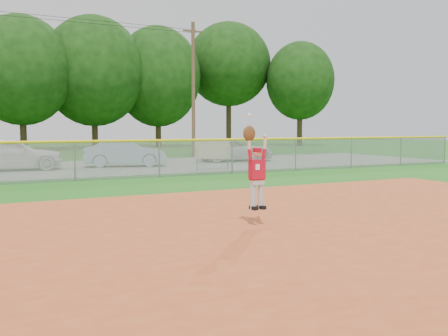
# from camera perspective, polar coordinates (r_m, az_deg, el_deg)

# --- Properties ---
(ground) EXTENTS (120.00, 120.00, 0.00)m
(ground) POSITION_cam_1_polar(r_m,az_deg,el_deg) (9.98, -6.38, -7.16)
(ground) COLOR #1D5F15
(ground) RESTS_ON ground
(clay_infield) EXTENTS (24.00, 16.00, 0.04)m
(clay_infield) POSITION_cam_1_polar(r_m,az_deg,el_deg) (7.31, 1.99, -11.40)
(clay_infield) COLOR #AE461F
(clay_infield) RESTS_ON ground
(parking_strip) EXTENTS (44.00, 10.00, 0.03)m
(parking_strip) POSITION_cam_1_polar(r_m,az_deg,el_deg) (25.47, -19.02, -0.10)
(parking_strip) COLOR slate
(parking_strip) RESTS_ON ground
(car_white_a) EXTENTS (4.63, 1.91, 1.57)m
(car_white_a) POSITION_cam_1_polar(r_m,az_deg,el_deg) (25.02, -23.27, 1.52)
(car_white_a) COLOR white
(car_white_a) RESTS_ON parking_strip
(car_blue) EXTENTS (4.33, 2.38, 1.35)m
(car_blue) POSITION_cam_1_polar(r_m,az_deg,el_deg) (25.84, -11.24, 1.67)
(car_blue) COLOR #87ACC9
(car_blue) RESTS_ON parking_strip
(car_white_b) EXTENTS (4.74, 2.50, 1.27)m
(car_white_b) POSITION_cam_1_polar(r_m,az_deg,el_deg) (29.42, 1.35, 2.04)
(car_white_b) COLOR silver
(car_white_b) RESTS_ON parking_strip
(sponsor_sign) EXTENTS (1.61, 0.47, 1.47)m
(sponsor_sign) POSITION_cam_1_polar(r_m,az_deg,el_deg) (23.37, -1.33, 2.09)
(sponsor_sign) COLOR gray
(sponsor_sign) RESTS_ON ground
(outfield_fence) EXTENTS (40.06, 0.10, 1.55)m
(outfield_fence) POSITION_cam_1_polar(r_m,az_deg,el_deg) (19.49, -16.70, 1.10)
(outfield_fence) COLOR gray
(outfield_fence) RESTS_ON ground
(power_lines) EXTENTS (19.40, 0.24, 9.00)m
(power_lines) POSITION_cam_1_polar(r_m,az_deg,el_deg) (31.57, -18.92, 9.26)
(power_lines) COLOR #4C3823
(power_lines) RESTS_ON ground
(tree_line) EXTENTS (62.37, 13.00, 14.43)m
(tree_line) POSITION_cam_1_polar(r_m,az_deg,el_deg) (47.58, -21.73, 11.03)
(tree_line) COLOR #422D1C
(tree_line) RESTS_ON ground
(ballplayer) EXTENTS (0.56, 0.24, 1.96)m
(ballplayer) POSITION_cam_1_polar(r_m,az_deg,el_deg) (10.18, 3.66, -0.02)
(ballplayer) COLOR silver
(ballplayer) RESTS_ON ground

